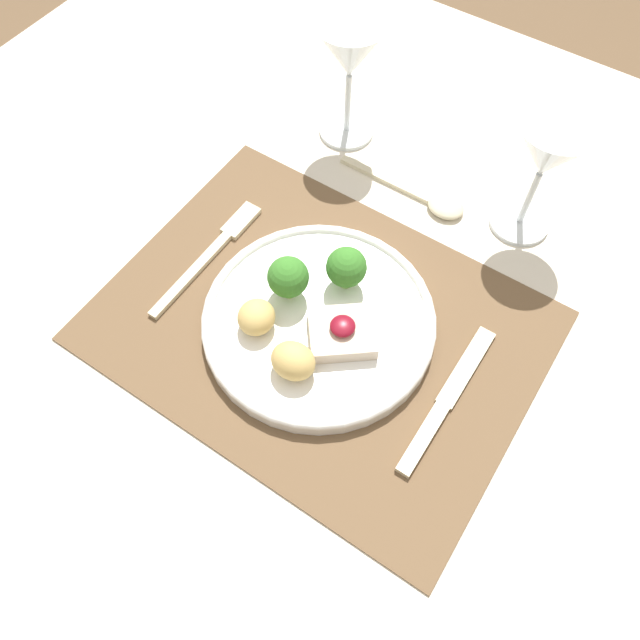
{
  "coord_description": "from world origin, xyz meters",
  "views": [
    {
      "loc": [
        0.2,
        -0.3,
        1.39
      ],
      "look_at": [
        0.0,
        -0.0,
        0.77
      ],
      "focal_mm": 35.0,
      "sensor_mm": 36.0,
      "label": 1
    }
  ],
  "objects_px": {
    "wine_glass_near": "(548,155)",
    "wine_glass_far": "(350,55)",
    "fork": "(214,250)",
    "spoon": "(430,199)",
    "knife": "(442,408)",
    "dinner_plate": "(318,321)"
  },
  "relations": [
    {
      "from": "knife",
      "to": "wine_glass_far",
      "type": "bearing_deg",
      "value": 133.18
    },
    {
      "from": "fork",
      "to": "wine_glass_near",
      "type": "height_order",
      "value": "wine_glass_near"
    },
    {
      "from": "spoon",
      "to": "wine_glass_near",
      "type": "relative_size",
      "value": 1.11
    },
    {
      "from": "fork",
      "to": "knife",
      "type": "relative_size",
      "value": 1.0
    },
    {
      "from": "spoon",
      "to": "wine_glass_near",
      "type": "height_order",
      "value": "wine_glass_near"
    },
    {
      "from": "knife",
      "to": "wine_glass_near",
      "type": "height_order",
      "value": "wine_glass_near"
    },
    {
      "from": "dinner_plate",
      "to": "knife",
      "type": "distance_m",
      "value": 0.17
    },
    {
      "from": "fork",
      "to": "wine_glass_far",
      "type": "height_order",
      "value": "wine_glass_far"
    },
    {
      "from": "dinner_plate",
      "to": "spoon",
      "type": "bearing_deg",
      "value": 86.26
    },
    {
      "from": "dinner_plate",
      "to": "wine_glass_far",
      "type": "xyz_separation_m",
      "value": [
        -0.15,
        0.29,
        0.11
      ]
    },
    {
      "from": "spoon",
      "to": "wine_glass_far",
      "type": "distance_m",
      "value": 0.21
    },
    {
      "from": "knife",
      "to": "dinner_plate",
      "type": "bearing_deg",
      "value": 173.61
    },
    {
      "from": "wine_glass_near",
      "to": "dinner_plate",
      "type": "bearing_deg",
      "value": -115.12
    },
    {
      "from": "knife",
      "to": "spoon",
      "type": "height_order",
      "value": "spoon"
    },
    {
      "from": "spoon",
      "to": "wine_glass_far",
      "type": "bearing_deg",
      "value": 163.41
    },
    {
      "from": "fork",
      "to": "knife",
      "type": "xyz_separation_m",
      "value": [
        0.34,
        -0.03,
        0.0
      ]
    },
    {
      "from": "fork",
      "to": "wine_glass_far",
      "type": "relative_size",
      "value": 1.17
    },
    {
      "from": "dinner_plate",
      "to": "fork",
      "type": "xyz_separation_m",
      "value": [
        -0.17,
        0.02,
        -0.01
      ]
    },
    {
      "from": "knife",
      "to": "wine_glass_near",
      "type": "bearing_deg",
      "value": 94.77
    },
    {
      "from": "wine_glass_near",
      "to": "wine_glass_far",
      "type": "distance_m",
      "value": 0.27
    },
    {
      "from": "fork",
      "to": "spoon",
      "type": "height_order",
      "value": "spoon"
    },
    {
      "from": "knife",
      "to": "fork",
      "type": "bearing_deg",
      "value": 172.18
    }
  ]
}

